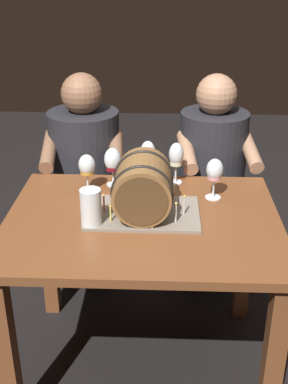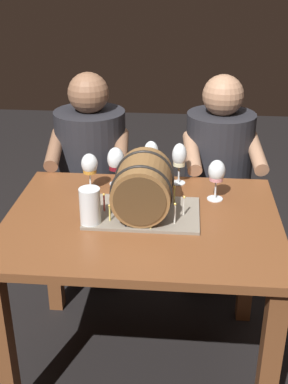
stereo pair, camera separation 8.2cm
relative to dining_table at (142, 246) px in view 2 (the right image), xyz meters
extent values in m
plane|color=black|center=(0.00, 0.00, -0.63)|extent=(8.00, 8.00, 0.00)
cube|color=brown|center=(0.00, 0.00, 0.11)|extent=(1.10, 0.85, 0.03)
cube|color=brown|center=(-0.49, -0.36, -0.26)|extent=(0.07, 0.07, 0.72)
cube|color=brown|center=(0.49, -0.36, -0.26)|extent=(0.07, 0.07, 0.72)
cube|color=brown|center=(-0.49, 0.36, -0.26)|extent=(0.07, 0.07, 0.72)
cube|color=brown|center=(0.49, 0.36, -0.26)|extent=(0.07, 0.07, 0.72)
cube|color=gray|center=(0.00, 0.03, 0.14)|extent=(0.45, 0.30, 0.01)
cylinder|color=brown|center=(0.00, 0.03, 0.26)|extent=(0.23, 0.28, 0.23)
cylinder|color=#4F371E|center=(0.00, -0.11, 0.26)|extent=(0.20, 0.00, 0.20)
cylinder|color=#4F371E|center=(0.00, 0.17, 0.26)|extent=(0.20, 0.00, 0.20)
torus|color=black|center=(0.00, -0.05, 0.26)|extent=(0.24, 0.01, 0.24)
torus|color=black|center=(0.00, 0.11, 0.26)|extent=(0.24, 0.01, 0.24)
cylinder|color=silver|center=(0.16, 0.02, 0.18)|extent=(0.01, 0.01, 0.07)
sphere|color=#F9C64C|center=(0.16, 0.02, 0.22)|extent=(0.01, 0.01, 0.01)
cylinder|color=#EAD666|center=(0.12, 0.12, 0.18)|extent=(0.01, 0.01, 0.07)
sphere|color=#F9C64C|center=(0.12, 0.12, 0.22)|extent=(0.01, 0.01, 0.01)
cylinder|color=#EAD666|center=(0.04, 0.16, 0.18)|extent=(0.01, 0.01, 0.07)
sphere|color=#F9C64C|center=(0.04, 0.16, 0.22)|extent=(0.01, 0.01, 0.01)
cylinder|color=#D64C47|center=(-0.05, 0.16, 0.18)|extent=(0.01, 0.01, 0.07)
sphere|color=#F9C64C|center=(-0.05, 0.16, 0.22)|extent=(0.01, 0.01, 0.01)
cylinder|color=#D64C47|center=(-0.12, 0.11, 0.18)|extent=(0.01, 0.01, 0.08)
sphere|color=#F9C64C|center=(-0.12, 0.11, 0.23)|extent=(0.01, 0.01, 0.01)
cylinder|color=#D64C47|center=(-0.16, 0.03, 0.18)|extent=(0.01, 0.01, 0.07)
sphere|color=#F9C64C|center=(-0.16, 0.03, 0.22)|extent=(0.01, 0.01, 0.01)
cylinder|color=#EAD666|center=(-0.12, -0.05, 0.17)|extent=(0.01, 0.01, 0.06)
sphere|color=#F9C64C|center=(-0.12, -0.05, 0.21)|extent=(0.01, 0.01, 0.01)
cylinder|color=black|center=(-0.05, -0.09, 0.18)|extent=(0.01, 0.01, 0.06)
sphere|color=#F9C64C|center=(-0.05, -0.09, 0.21)|extent=(0.01, 0.01, 0.01)
cylinder|color=#EAD666|center=(0.04, -0.10, 0.18)|extent=(0.01, 0.01, 0.07)
sphere|color=#F9C64C|center=(0.04, -0.10, 0.22)|extent=(0.01, 0.01, 0.01)
cylinder|color=silver|center=(0.13, -0.05, 0.18)|extent=(0.01, 0.01, 0.08)
sphere|color=#F9C64C|center=(0.13, -0.05, 0.23)|extent=(0.01, 0.01, 0.01)
cylinder|color=white|center=(0.14, 0.35, 0.13)|extent=(0.06, 0.06, 0.00)
cylinder|color=white|center=(0.14, 0.35, 0.18)|extent=(0.01, 0.01, 0.08)
ellipsoid|color=white|center=(0.14, 0.35, 0.27)|extent=(0.07, 0.07, 0.11)
cylinder|color=beige|center=(0.14, 0.35, 0.24)|extent=(0.05, 0.05, 0.03)
cylinder|color=white|center=(-0.25, 0.24, 0.13)|extent=(0.07, 0.07, 0.00)
cylinder|color=white|center=(-0.25, 0.24, 0.17)|extent=(0.01, 0.01, 0.08)
ellipsoid|color=white|center=(-0.25, 0.24, 0.26)|extent=(0.07, 0.07, 0.09)
cylinder|color=#C6842D|center=(-0.25, 0.24, 0.23)|extent=(0.06, 0.06, 0.03)
cylinder|color=white|center=(0.30, 0.20, 0.13)|extent=(0.07, 0.07, 0.00)
cylinder|color=white|center=(0.30, 0.20, 0.18)|extent=(0.01, 0.01, 0.08)
ellipsoid|color=white|center=(0.30, 0.20, 0.26)|extent=(0.07, 0.07, 0.09)
cylinder|color=pink|center=(0.30, 0.20, 0.23)|extent=(0.06, 0.06, 0.03)
cylinder|color=white|center=(-0.15, 0.31, 0.13)|extent=(0.06, 0.06, 0.00)
cylinder|color=white|center=(-0.15, 0.31, 0.17)|extent=(0.01, 0.01, 0.07)
ellipsoid|color=white|center=(-0.15, 0.31, 0.26)|extent=(0.08, 0.08, 0.11)
cylinder|color=maroon|center=(-0.15, 0.31, 0.23)|extent=(0.06, 0.06, 0.04)
cylinder|color=white|center=(0.01, 0.35, 0.13)|extent=(0.06, 0.06, 0.00)
cylinder|color=white|center=(0.01, 0.35, 0.18)|extent=(0.01, 0.01, 0.09)
ellipsoid|color=white|center=(0.01, 0.35, 0.28)|extent=(0.07, 0.07, 0.11)
cylinder|color=white|center=(-0.19, -0.07, 0.21)|extent=(0.08, 0.08, 0.15)
cylinder|color=#C6842D|center=(-0.19, -0.07, 0.19)|extent=(0.07, 0.07, 0.12)
cylinder|color=white|center=(-0.19, -0.07, 0.26)|extent=(0.07, 0.07, 0.01)
cube|color=black|center=(-0.34, 0.71, -0.40)|extent=(0.34, 0.32, 0.45)
cylinder|color=#232328|center=(-0.34, 0.71, 0.09)|extent=(0.40, 0.40, 0.53)
sphere|color=brown|center=(-0.34, 0.71, 0.45)|extent=(0.21, 0.21, 0.21)
cylinder|color=brown|center=(-0.16, 0.59, 0.20)|extent=(0.10, 0.31, 0.14)
cylinder|color=brown|center=(-0.49, 0.56, 0.20)|extent=(0.10, 0.31, 0.14)
cube|color=black|center=(0.34, 0.71, -0.40)|extent=(0.34, 0.32, 0.45)
cylinder|color=#232328|center=(0.34, 0.71, 0.09)|extent=(0.38, 0.38, 0.54)
sphere|color=#A87A5B|center=(0.34, 0.71, 0.45)|extent=(0.21, 0.21, 0.21)
cylinder|color=#A87A5B|center=(0.51, 0.59, 0.20)|extent=(0.10, 0.31, 0.14)
cylinder|color=#A87A5B|center=(0.20, 0.56, 0.20)|extent=(0.10, 0.31, 0.14)
camera|label=1|loc=(0.08, -1.76, 1.09)|focal=46.89mm
camera|label=2|loc=(0.16, -1.75, 1.09)|focal=46.89mm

